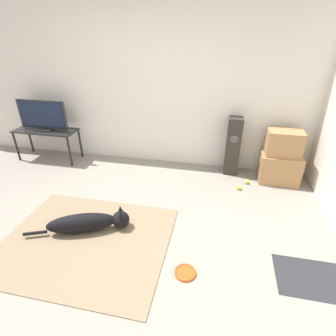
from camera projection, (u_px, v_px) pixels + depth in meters
The scene contains 13 objects.
ground_plane at pixel (101, 240), 2.89m from camera, with size 12.00×12.00×0.00m, color gray.
wall_back at pixel (148, 86), 4.11m from camera, with size 8.00×0.06×2.55m.
area_rug at pixel (86, 241), 2.88m from camera, with size 1.80×1.48×0.01m.
dog at pixel (89, 222), 2.97m from camera, with size 1.10×0.52×0.26m.
frisbee at pixel (185, 273), 2.49m from camera, with size 0.21×0.21×0.03m.
cardboard_box_lower at pixel (279, 168), 3.93m from camera, with size 0.57×0.40×0.44m.
cardboard_box_upper at pixel (284, 143), 3.75m from camera, with size 0.48×0.34×0.36m.
floor_speaker at pixel (233, 146), 4.06m from camera, with size 0.21×0.22×0.91m.
tv_stand at pixel (46, 134), 4.51m from camera, with size 1.07×0.42×0.54m.
tv at pixel (42, 116), 4.36m from camera, with size 0.85×0.20×0.51m.
tennis_ball_by_boxes at pixel (247, 182), 3.94m from camera, with size 0.07×0.07×0.07m.
tennis_ball_near_speaker at pixel (239, 187), 3.79m from camera, with size 0.07×0.07×0.07m.
door_mat at pixel (313, 279), 2.44m from camera, with size 0.68×0.48×0.01m.
Camera 1 is at (1.18, -1.98, 2.06)m, focal length 28.00 mm.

